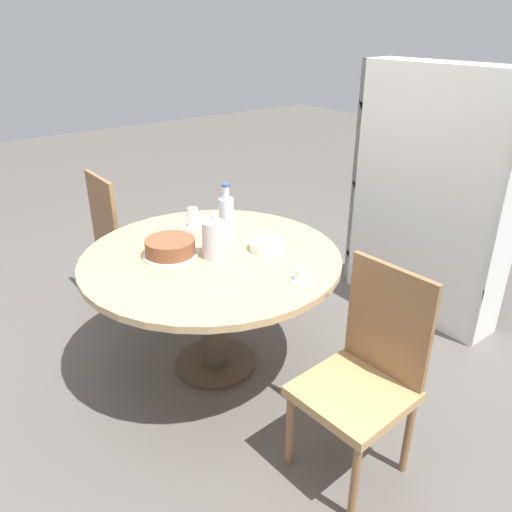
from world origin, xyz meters
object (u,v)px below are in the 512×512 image
at_px(cup_b, 301,276).
at_px(cup_a, 193,214).
at_px(water_bottle, 226,218).
at_px(cake_main, 170,248).
at_px(coffee_pot, 213,238).
at_px(bookshelf, 427,201).
at_px(chair_a, 125,239).
at_px(cup_c, 193,223).
at_px(chair_b, 365,373).

bearing_deg(cup_b, cup_a, 178.78).
bearing_deg(cup_b, water_bottle, -178.85).
bearing_deg(cake_main, coffee_pot, 49.42).
height_order(bookshelf, cup_a, bookshelf).
bearing_deg(chair_a, water_bottle, -164.84).
xyz_separation_m(bookshelf, cup_c, (-0.67, -1.33, -0.04)).
relative_size(chair_a, cake_main, 3.26).
bearing_deg(cake_main, chair_a, 173.38).
height_order(coffee_pot, cup_a, coffee_pot).
distance_m(coffee_pot, water_bottle, 0.21).
height_order(water_bottle, cup_a, water_bottle).
bearing_deg(cup_a, bookshelf, 57.48).
height_order(chair_a, cup_b, chair_a).
bearing_deg(cup_c, coffee_pot, -16.61).
xyz_separation_m(chair_a, cup_b, (1.47, 0.25, 0.25)).
xyz_separation_m(chair_b, cake_main, (-1.08, -0.30, 0.27)).
xyz_separation_m(coffee_pot, cup_c, (-0.42, 0.12, -0.08)).
distance_m(bookshelf, coffee_pot, 1.47).
height_order(cup_a, cup_c, same).
xyz_separation_m(cake_main, cup_a, (-0.40, 0.37, -0.02)).
xyz_separation_m(chair_b, water_bottle, (-1.06, 0.04, 0.36)).
relative_size(bookshelf, cake_main, 5.56).
relative_size(cake_main, cup_a, 2.55).
relative_size(water_bottle, cup_a, 2.92).
bearing_deg(coffee_pot, chair_b, 8.01).
xyz_separation_m(coffee_pot, cake_main, (-0.15, -0.17, -0.06)).
xyz_separation_m(bookshelf, cup_a, (-0.80, -1.25, -0.04)).
relative_size(cake_main, cup_b, 2.55).
relative_size(chair_b, cup_c, 8.33).
distance_m(bookshelf, cup_b, 1.29).
distance_m(bookshelf, cup_a, 1.48).
distance_m(chair_a, water_bottle, 0.97).
distance_m(chair_b, cake_main, 1.16).
bearing_deg(bookshelf, cup_c, 63.31).
relative_size(water_bottle, cake_main, 1.14).
bearing_deg(water_bottle, cup_b, 1.15).
bearing_deg(bookshelf, cup_b, 99.86).
bearing_deg(cup_c, bookshelf, 63.31).
relative_size(chair_a, cup_b, 8.33).
height_order(chair_b, coffee_pot, coffee_pot).
distance_m(water_bottle, cake_main, 0.35).
distance_m(water_bottle, cup_b, 0.61).
xyz_separation_m(water_bottle, cup_a, (-0.42, 0.03, -0.11)).
bearing_deg(coffee_pot, cup_b, 20.89).
distance_m(bookshelf, cake_main, 1.67).
bearing_deg(chair_b, water_bottle, 174.45).
bearing_deg(cup_b, chair_b, -5.96).
relative_size(bookshelf, water_bottle, 4.86).
relative_size(chair_b, water_bottle, 2.86).
distance_m(chair_b, cup_a, 1.51).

